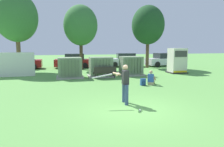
% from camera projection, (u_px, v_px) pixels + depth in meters
% --- Properties ---
extents(ground_plane, '(96.00, 96.00, 0.00)m').
position_uv_depth(ground_plane, '(132.00, 109.00, 8.32)').
color(ground_plane, '#5B9947').
extents(fence_panel, '(4.80, 0.12, 2.00)m').
position_uv_depth(fence_panel, '(3.00, 65.00, 16.61)').
color(fence_panel, silver).
rests_on(fence_panel, ground).
extents(transformer_west, '(2.10, 1.70, 1.62)m').
position_uv_depth(transformer_west, '(70.00, 68.00, 16.24)').
color(transformer_west, '#9E9B93').
rests_on(transformer_west, ground).
extents(transformer_mid_west, '(2.10, 1.70, 1.62)m').
position_uv_depth(transformer_mid_west, '(101.00, 67.00, 16.83)').
color(transformer_mid_west, '#9E9B93').
rests_on(transformer_mid_west, ground).
extents(transformer_mid_east, '(2.10, 1.70, 1.62)m').
position_uv_depth(transformer_mid_east, '(131.00, 66.00, 17.68)').
color(transformer_mid_east, '#9E9B93').
rests_on(transformer_mid_east, ground).
extents(generator_enclosure, '(1.60, 1.40, 2.30)m').
position_uv_depth(generator_enclosure, '(177.00, 61.00, 19.06)').
color(generator_enclosure, '#262626').
rests_on(generator_enclosure, ground).
extents(park_bench, '(1.82, 0.52, 0.92)m').
position_uv_depth(park_bench, '(105.00, 72.00, 15.99)').
color(park_bench, '#2D2823').
rests_on(park_bench, ground).
extents(batter, '(1.61, 0.72, 1.74)m').
position_uv_depth(batter, '(124.00, 82.00, 9.03)').
color(batter, '#384C75').
rests_on(batter, ground).
extents(sports_ball, '(0.09, 0.09, 0.09)m').
position_uv_depth(sports_ball, '(140.00, 110.00, 8.07)').
color(sports_ball, white).
rests_on(sports_ball, ground).
extents(seated_spectator, '(0.70, 0.77, 0.96)m').
position_uv_depth(seated_spectator, '(151.00, 79.00, 13.46)').
color(seated_spectator, tan).
rests_on(seated_spectator, ground).
extents(backpack, '(0.34, 0.28, 0.44)m').
position_uv_depth(backpack, '(143.00, 82.00, 13.24)').
color(backpack, '#264C8C').
rests_on(backpack, ground).
extents(tree_left, '(3.98, 3.98, 7.60)m').
position_uv_depth(tree_left, '(16.00, 17.00, 19.59)').
color(tree_left, brown).
rests_on(tree_left, ground).
extents(tree_center_left, '(3.51, 3.51, 6.71)m').
position_uv_depth(tree_center_left, '(81.00, 26.00, 21.24)').
color(tree_center_left, '#4C3828').
rests_on(tree_center_left, ground).
extents(tree_center_right, '(3.68, 3.68, 7.03)m').
position_uv_depth(tree_center_right, '(148.00, 25.00, 23.13)').
color(tree_center_right, brown).
rests_on(tree_center_right, ground).
extents(parked_car_leftmost, '(4.24, 2.00, 1.62)m').
position_uv_depth(parked_car_leftmost, '(22.00, 62.00, 22.31)').
color(parked_car_leftmost, maroon).
rests_on(parked_car_leftmost, ground).
extents(parked_car_left_of_center, '(4.34, 2.21, 1.62)m').
position_uv_depth(parked_car_left_of_center, '(74.00, 61.00, 23.51)').
color(parked_car_left_of_center, maroon).
rests_on(parked_car_left_of_center, ground).
extents(parked_car_right_of_center, '(4.35, 2.24, 1.62)m').
position_uv_depth(parked_car_right_of_center, '(125.00, 60.00, 24.86)').
color(parked_car_right_of_center, silver).
rests_on(parked_car_right_of_center, ground).
extents(parked_car_rightmost, '(4.40, 2.38, 1.62)m').
position_uv_depth(parked_car_rightmost, '(163.00, 60.00, 25.48)').
color(parked_car_rightmost, silver).
rests_on(parked_car_rightmost, ground).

